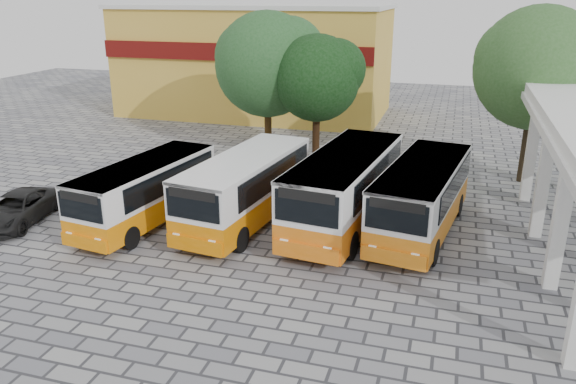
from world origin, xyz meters
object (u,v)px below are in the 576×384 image
(bus_far_left, at_px, (146,189))
(bus_centre_right, at_px, (345,186))
(bus_far_right, at_px, (422,195))
(bus_centre_left, at_px, (246,185))
(parked_car, at_px, (16,209))

(bus_far_left, distance_m, bus_centre_right, 8.19)
(bus_centre_right, xyz_separation_m, bus_far_right, (3.04, 0.19, -0.14))
(bus_centre_left, height_order, parked_car, bus_centre_left)
(bus_centre_left, height_order, bus_centre_right, bus_centre_right)
(bus_far_left, bearing_deg, bus_centre_right, 21.72)
(bus_centre_right, bearing_deg, bus_centre_left, -162.24)
(bus_far_left, distance_m, bus_far_right, 11.19)
(bus_far_left, height_order, bus_far_right, bus_far_right)
(bus_far_left, relative_size, bus_centre_left, 0.92)
(bus_far_left, height_order, parked_car, bus_far_left)
(bus_centre_right, height_order, parked_car, bus_centre_right)
(bus_far_left, bearing_deg, bus_centre_left, 24.62)
(bus_far_left, distance_m, parked_car, 5.57)
(bus_centre_right, relative_size, parked_car, 1.96)
(bus_centre_right, relative_size, bus_far_right, 1.07)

